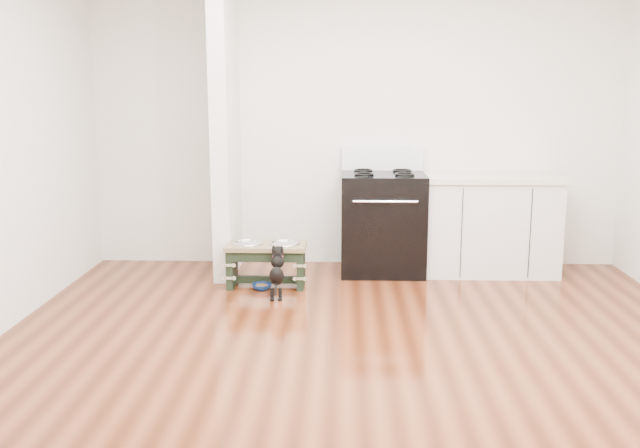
% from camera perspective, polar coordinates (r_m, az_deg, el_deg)
% --- Properties ---
extents(ground, '(5.00, 5.00, 0.00)m').
position_cam_1_polar(ground, '(4.63, 3.25, -10.71)').
color(ground, '#431B0C').
rests_on(ground, ground).
extents(room_shell, '(5.00, 5.00, 5.00)m').
position_cam_1_polar(room_shell, '(4.30, 3.49, 9.74)').
color(room_shell, silver).
rests_on(room_shell, ground).
extents(partition_wall, '(0.15, 0.80, 2.70)m').
position_cam_1_polar(partition_wall, '(6.50, -7.57, 7.77)').
color(partition_wall, silver).
rests_on(partition_wall, ground).
extents(oven_range, '(0.76, 0.69, 1.14)m').
position_cam_1_polar(oven_range, '(6.59, 5.04, 0.22)').
color(oven_range, black).
rests_on(oven_range, ground).
extents(cabinet_run, '(1.24, 0.64, 0.91)m').
position_cam_1_polar(cabinet_run, '(6.74, 13.38, -0.01)').
color(cabinet_run, silver).
rests_on(cabinet_run, ground).
extents(dog_feeder, '(0.68, 0.36, 0.39)m').
position_cam_1_polar(dog_feeder, '(6.15, -4.33, -2.58)').
color(dog_feeder, black).
rests_on(dog_feeder, ground).
extents(puppy, '(0.12, 0.35, 0.42)m').
position_cam_1_polar(puppy, '(5.84, -3.46, -3.70)').
color(puppy, black).
rests_on(puppy, ground).
extents(floor_bowl, '(0.20, 0.20, 0.05)m').
position_cam_1_polar(floor_bowl, '(6.10, -4.68, -5.02)').
color(floor_bowl, navy).
rests_on(floor_bowl, ground).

